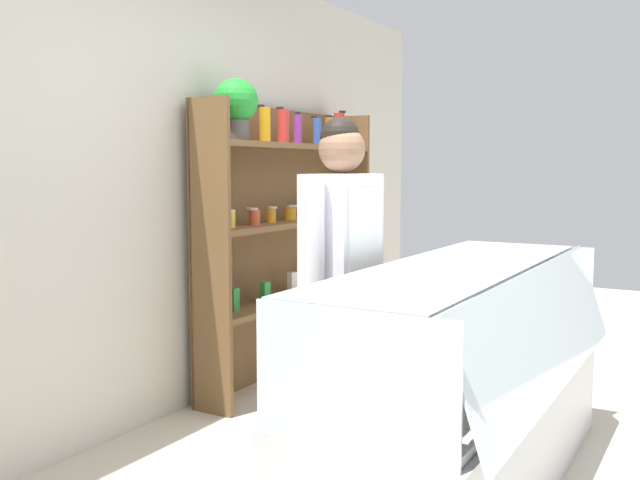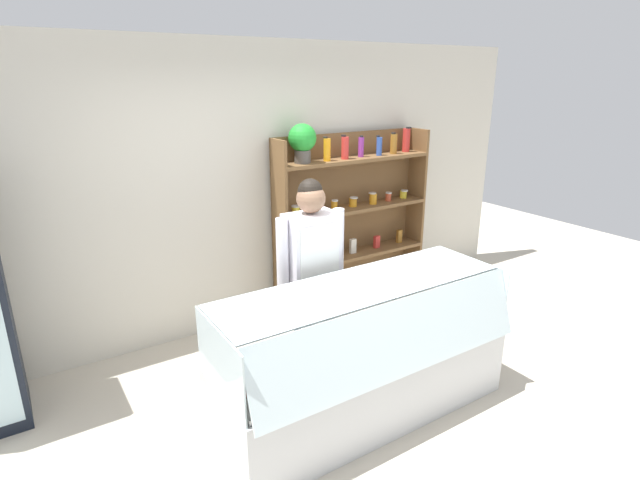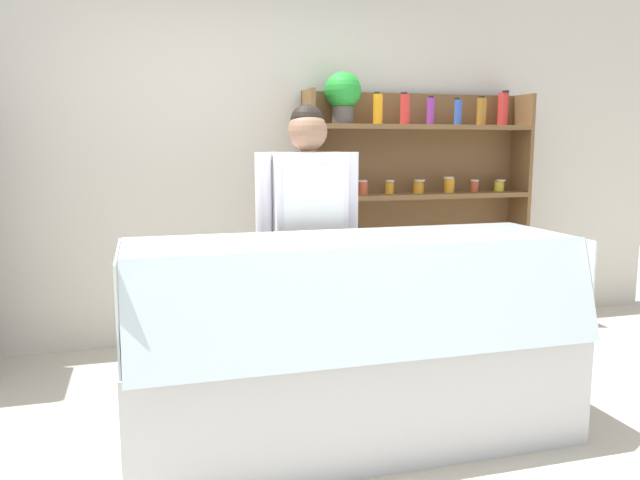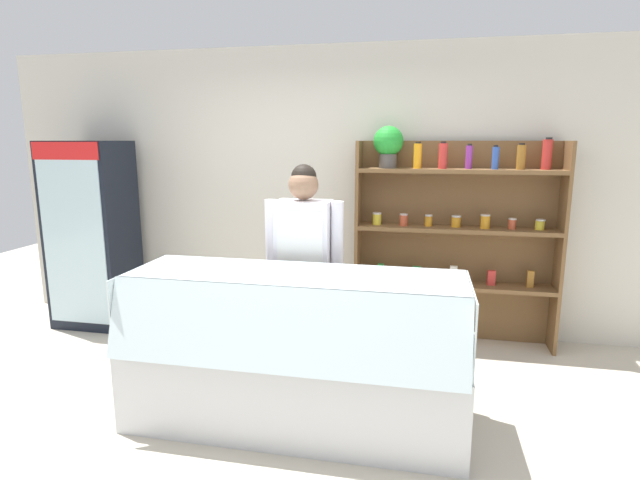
# 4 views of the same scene
# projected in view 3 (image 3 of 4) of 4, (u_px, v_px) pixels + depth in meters

# --- Properties ---
(ground_plane) EXTENTS (12.00, 12.00, 0.00)m
(ground_plane) POSITION_uv_depth(u_px,v_px,m) (352.00, 450.00, 2.98)
(ground_plane) COLOR beige
(back_wall) EXTENTS (6.80, 0.10, 2.70)m
(back_wall) POSITION_uv_depth(u_px,v_px,m) (268.00, 157.00, 4.63)
(back_wall) COLOR beige
(back_wall) RESTS_ON ground
(shelving_unit) EXTENTS (1.77, 0.29, 1.96)m
(shelving_unit) POSITION_uv_depth(u_px,v_px,m) (409.00, 191.00, 4.76)
(shelving_unit) COLOR brown
(shelving_unit) RESTS_ON ground
(deli_display_case) EXTENTS (2.16, 0.81, 1.01)m
(deli_display_case) POSITION_uv_depth(u_px,v_px,m) (353.00, 379.00, 3.05)
(deli_display_case) COLOR silver
(deli_display_case) RESTS_ON ground
(shop_clerk) EXTENTS (0.59, 0.25, 1.66)m
(shop_clerk) POSITION_uv_depth(u_px,v_px,m) (308.00, 228.00, 3.48)
(shop_clerk) COLOR #383D51
(shop_clerk) RESTS_ON ground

